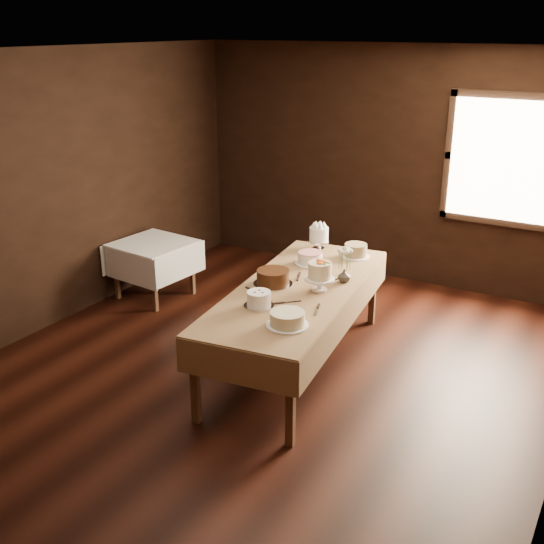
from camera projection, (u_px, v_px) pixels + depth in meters
The scene contains 21 objects.
floor at pixel (261, 376), 5.97m from camera, with size 5.00×6.00×0.01m, color black.
ceiling at pixel (259, 52), 4.98m from camera, with size 5.00×6.00×0.01m, color beige.
wall_back at pixel (389, 166), 7.90m from camera, with size 5.00×0.02×2.80m, color black.
wall_left at pixel (49, 192), 6.65m from camera, with size 0.02×6.00×2.80m, color black.
window at pixel (502, 161), 7.17m from camera, with size 1.10×0.05×1.30m, color #FFEABF.
display_table at pixel (297, 294), 5.91m from camera, with size 1.31×2.65×0.79m.
side_table at pixel (153, 249), 7.52m from camera, with size 0.86×0.86×0.66m.
cake_meringue at pixel (319, 239), 6.84m from camera, with size 0.27×0.27×0.25m.
cake_speckled at pixel (356, 251), 6.64m from camera, with size 0.32×0.32×0.14m.
cake_lattice at pixel (310, 259), 6.45m from camera, with size 0.34×0.34×0.11m.
cake_chocolate at pixel (273, 278), 5.93m from camera, with size 0.37×0.37×0.14m.
cake_flowers at pixel (320, 278), 5.78m from camera, with size 0.27×0.27×0.27m.
cake_swirl at pixel (259, 300), 5.48m from camera, with size 0.27×0.27×0.13m.
cake_cream at pixel (287, 319), 5.13m from camera, with size 0.36×0.36×0.12m.
cake_server_a at pixel (293, 302), 5.58m from camera, with size 0.24×0.03×0.01m, color silver.
cake_server_b at pixel (316, 312), 5.38m from camera, with size 0.24×0.03×0.01m, color silver.
cake_server_c at pixel (299, 275), 6.18m from camera, with size 0.24×0.03×0.01m, color silver.
cake_server_d at pixel (338, 279), 6.07m from camera, with size 0.24×0.03×0.01m, color silver.
cake_server_e at pixel (258, 292), 5.77m from camera, with size 0.24×0.03×0.01m, color silver.
flower_vase at pixel (344, 276), 5.99m from camera, with size 0.12×0.12×0.12m, color #2D2823.
flower_bouquet at pixel (345, 257), 5.93m from camera, with size 0.14×0.14×0.20m, color white, non-canonical shape.
Camera 1 is at (2.73, -4.48, 3.01)m, focal length 43.49 mm.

